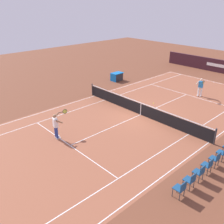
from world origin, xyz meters
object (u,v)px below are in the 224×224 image
at_px(equipment_cart_tarped, 117,77).
at_px(tennis_net, 141,109).
at_px(spectator_chair_3, 216,158).
at_px(spectator_chair_6, 191,180).
at_px(tennis_ball, 154,103).
at_px(spectator_chair_5, 200,172).
at_px(spectator_chair_7, 181,188).
at_px(tennis_player_far, 201,86).
at_px(spectator_chair_4, 208,165).
at_px(tennis_player_near, 56,125).
at_px(spectator_chair_2, 223,152).

bearing_deg(equipment_cart_tarped, tennis_net, 57.66).
distance_m(spectator_chair_3, spectator_chair_6, 2.44).
bearing_deg(spectator_chair_6, tennis_net, -123.17).
relative_size(tennis_ball, equipment_cart_tarped, 0.05).
distance_m(spectator_chair_5, spectator_chair_6, 0.81).
relative_size(tennis_ball, spectator_chair_7, 0.08).
relative_size(tennis_player_far, spectator_chair_5, 1.93).
distance_m(spectator_chair_4, equipment_cart_tarped, 16.22).
bearing_deg(spectator_chair_6, spectator_chair_5, 180.00).
distance_m(tennis_net, spectator_chair_5, 7.77).
distance_m(tennis_net, tennis_ball, 2.60).
bearing_deg(tennis_player_near, spectator_chair_4, 114.02).
relative_size(tennis_player_far, tennis_ball, 25.71).
relative_size(spectator_chair_2, spectator_chair_7, 1.00).
bearing_deg(spectator_chair_5, equipment_cart_tarped, -120.38).
bearing_deg(tennis_player_far, spectator_chair_6, 27.19).
relative_size(spectator_chair_5, spectator_chair_7, 1.00).
height_order(spectator_chair_2, spectator_chair_3, same).
height_order(tennis_player_far, tennis_ball, tennis_player_far).
bearing_deg(spectator_chair_4, spectator_chair_5, 0.00).
relative_size(tennis_player_near, spectator_chair_6, 1.93).
distance_m(tennis_player_far, spectator_chair_5, 12.06).
bearing_deg(spectator_chair_3, tennis_net, -106.58).
xyz_separation_m(spectator_chair_2, spectator_chair_6, (3.25, 0.00, 0.00)).
bearing_deg(spectator_chair_3, spectator_chair_6, 0.00).
bearing_deg(tennis_player_far, tennis_ball, -21.13).
bearing_deg(spectator_chair_7, tennis_player_near, -81.68).
distance_m(spectator_chair_4, spectator_chair_6, 1.63).
xyz_separation_m(tennis_player_near, spectator_chair_5, (-2.82, 8.14, -0.41)).
xyz_separation_m(tennis_ball, spectator_chair_7, (7.75, 7.54, 0.49)).
bearing_deg(spectator_chair_4, spectator_chair_7, 0.00).
xyz_separation_m(spectator_chair_5, spectator_chair_7, (1.63, 0.00, 0.00)).
bearing_deg(tennis_player_near, spectator_chair_2, 122.83).
relative_size(spectator_chair_6, spectator_chair_7, 1.00).
bearing_deg(spectator_chair_3, spectator_chair_5, 0.00).
bearing_deg(tennis_net, tennis_ball, -164.29).
bearing_deg(tennis_ball, tennis_net, 15.71).
relative_size(spectator_chair_2, spectator_chair_4, 1.00).
height_order(tennis_player_far, equipment_cart_tarped, tennis_player_far).
distance_m(spectator_chair_3, spectator_chair_7, 3.25).
bearing_deg(spectator_chair_5, spectator_chair_2, 180.00).
xyz_separation_m(spectator_chair_3, spectator_chair_6, (2.44, 0.00, 0.00)).
xyz_separation_m(tennis_player_far, spectator_chair_7, (12.17, 5.83, -0.41)).
bearing_deg(tennis_net, equipment_cart_tarped, -122.34).
xyz_separation_m(spectator_chair_4, equipment_cart_tarped, (-7.59, -14.33, -0.08)).
height_order(spectator_chair_6, equipment_cart_tarped, spectator_chair_6).
height_order(spectator_chair_2, spectator_chair_6, same).
xyz_separation_m(tennis_player_near, tennis_player_far, (-13.36, 2.31, 0.00)).
height_order(spectator_chair_5, spectator_chair_6, same).
bearing_deg(spectator_chair_2, tennis_player_far, -144.26).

